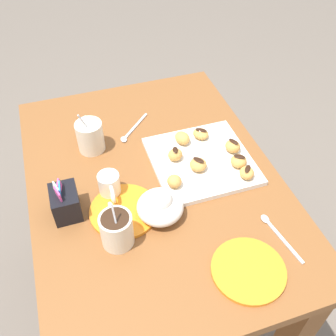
# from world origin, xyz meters

# --- Properties ---
(ground_plane) EXTENTS (8.00, 8.00, 0.00)m
(ground_plane) POSITION_xyz_m (0.00, 0.00, 0.00)
(ground_plane) COLOR #665B51
(dining_table) EXTENTS (0.99, 0.72, 0.70)m
(dining_table) POSITION_xyz_m (0.00, 0.00, 0.57)
(dining_table) COLOR brown
(dining_table) RESTS_ON ground_plane
(pastry_plate_square) EXTENTS (0.29, 0.29, 0.02)m
(pastry_plate_square) POSITION_xyz_m (0.02, -0.16, 0.71)
(pastry_plate_square) COLOR white
(pastry_plate_square) RESTS_ON dining_table
(coffee_mug_cream_left) EXTENTS (0.12, 0.08, 0.14)m
(coffee_mug_cream_left) POSITION_xyz_m (-0.18, 0.15, 0.75)
(coffee_mug_cream_left) COLOR silver
(coffee_mug_cream_left) RESTS_ON dining_table
(coffee_mug_cream_right) EXTENTS (0.12, 0.08, 0.15)m
(coffee_mug_cream_right) POSITION_xyz_m (0.18, 0.15, 0.76)
(coffee_mug_cream_right) COLOR silver
(coffee_mug_cream_right) RESTS_ON dining_table
(cream_pitcher_white) EXTENTS (0.10, 0.06, 0.07)m
(cream_pitcher_white) POSITION_xyz_m (-0.02, 0.13, 0.74)
(cream_pitcher_white) COLOR white
(cream_pitcher_white) RESTS_ON dining_table
(sugar_caddy) EXTENTS (0.09, 0.07, 0.11)m
(sugar_caddy) POSITION_xyz_m (-0.05, 0.26, 0.74)
(sugar_caddy) COLOR black
(sugar_caddy) RESTS_ON dining_table
(ice_cream_bowl) EXTENTS (0.12, 0.12, 0.09)m
(ice_cream_bowl) POSITION_xyz_m (-0.14, 0.02, 0.74)
(ice_cream_bowl) COLOR white
(ice_cream_bowl) RESTS_ON dining_table
(saucer_orange_left) EXTENTS (0.19, 0.19, 0.01)m
(saucer_orange_left) POSITION_xyz_m (-0.10, 0.11, 0.71)
(saucer_orange_left) COLOR orange
(saucer_orange_left) RESTS_ON dining_table
(saucer_orange_right) EXTENTS (0.18, 0.18, 0.01)m
(saucer_orange_right) POSITION_xyz_m (-0.36, -0.13, 0.71)
(saucer_orange_right) COLOR orange
(saucer_orange_right) RESTS_ON dining_table
(loose_spoon_near_saucer) EXTENTS (0.16, 0.04, 0.01)m
(loose_spoon_near_saucer) POSITION_xyz_m (-0.29, -0.24, 0.71)
(loose_spoon_near_saucer) COLOR silver
(loose_spoon_near_saucer) RESTS_ON dining_table
(loose_spoon_by_plate) EXTENTS (0.12, 0.12, 0.01)m
(loose_spoon_by_plate) POSITION_xyz_m (0.22, 0.01, 0.71)
(loose_spoon_by_plate) COLOR silver
(loose_spoon_by_plate) RESTS_ON dining_table
(beignet_0) EXTENTS (0.06, 0.05, 0.04)m
(beignet_0) POSITION_xyz_m (0.10, -0.13, 0.74)
(beignet_0) COLOR #D19347
(beignet_0) RESTS_ON pastry_plate_square
(beignet_1) EXTENTS (0.06, 0.06, 0.04)m
(beignet_1) POSITION_xyz_m (0.02, -0.26, 0.74)
(beignet_1) COLOR #D19347
(beignet_1) RESTS_ON pastry_plate_square
(chocolate_drizzle_1) EXTENTS (0.04, 0.03, 0.00)m
(chocolate_drizzle_1) POSITION_xyz_m (0.02, -0.26, 0.76)
(chocolate_drizzle_1) COLOR black
(chocolate_drizzle_1) RESTS_ON beignet_1
(beignet_2) EXTENTS (0.05, 0.05, 0.04)m
(beignet_2) POSITION_xyz_m (0.04, -0.08, 0.74)
(beignet_2) COLOR #D19347
(beignet_2) RESTS_ON pastry_plate_square
(chocolate_drizzle_2) EXTENTS (0.03, 0.02, 0.00)m
(chocolate_drizzle_2) POSITION_xyz_m (0.04, -0.08, 0.76)
(chocolate_drizzle_2) COLOR black
(chocolate_drizzle_2) RESTS_ON beignet_2
(beignet_3) EXTENTS (0.06, 0.05, 0.03)m
(beignet_3) POSITION_xyz_m (-0.09, -0.25, 0.73)
(beignet_3) COLOR #D19347
(beignet_3) RESTS_ON pastry_plate_square
(chocolate_drizzle_3) EXTENTS (0.03, 0.03, 0.00)m
(chocolate_drizzle_3) POSITION_xyz_m (-0.09, -0.25, 0.75)
(chocolate_drizzle_3) COLOR black
(chocolate_drizzle_3) RESTS_ON beignet_3
(beignet_4) EXTENTS (0.07, 0.06, 0.03)m
(beignet_4) POSITION_xyz_m (0.11, -0.19, 0.73)
(beignet_4) COLOR #D19347
(beignet_4) RESTS_ON pastry_plate_square
(chocolate_drizzle_4) EXTENTS (0.03, 0.04, 0.00)m
(chocolate_drizzle_4) POSITION_xyz_m (0.11, -0.19, 0.75)
(chocolate_drizzle_4) COLOR black
(chocolate_drizzle_4) RESTS_ON beignet_4
(beignet_5) EXTENTS (0.05, 0.05, 0.04)m
(beignet_5) POSITION_xyz_m (-0.06, -0.04, 0.74)
(beignet_5) COLOR #D19347
(beignet_5) RESTS_ON pastry_plate_square
(beignet_6) EXTENTS (0.07, 0.07, 0.04)m
(beignet_6) POSITION_xyz_m (-0.02, -0.13, 0.74)
(beignet_6) COLOR #D19347
(beignet_6) RESTS_ON pastry_plate_square
(chocolate_drizzle_6) EXTENTS (0.04, 0.03, 0.00)m
(chocolate_drizzle_6) POSITION_xyz_m (-0.02, -0.13, 0.76)
(chocolate_drizzle_6) COLOR black
(chocolate_drizzle_6) RESTS_ON beignet_6
(beignet_7) EXTENTS (0.06, 0.06, 0.03)m
(beignet_7) POSITION_xyz_m (-0.04, -0.25, 0.74)
(beignet_7) COLOR #D19347
(beignet_7) RESTS_ON pastry_plate_square
(chocolate_drizzle_7) EXTENTS (0.03, 0.04, 0.00)m
(chocolate_drizzle_7) POSITION_xyz_m (-0.04, -0.25, 0.75)
(chocolate_drizzle_7) COLOR black
(chocolate_drizzle_7) RESTS_ON beignet_7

